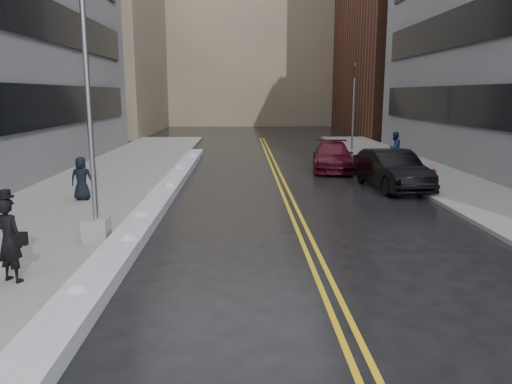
{
  "coord_description": "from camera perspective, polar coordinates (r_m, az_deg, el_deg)",
  "views": [
    {
      "loc": [
        0.68,
        -11.24,
        4.09
      ],
      "look_at": [
        1.07,
        2.83,
        1.3
      ],
      "focal_mm": 35.0,
      "sensor_mm": 36.0,
      "label": 1
    }
  ],
  "objects": [
    {
      "name": "sidewalk_west",
      "position": [
        22.56,
        -18.13,
        0.39
      ],
      "size": [
        5.5,
        50.0,
        0.15
      ],
      "primitive_type": "cube",
      "color": "gray",
      "rests_on": "ground"
    },
    {
      "name": "car_black",
      "position": [
        22.4,
        15.25,
        2.48
      ],
      "size": [
        2.39,
        5.31,
        1.69
      ],
      "primitive_type": "imported",
      "rotation": [
        0.0,
        0.0,
        0.12
      ],
      "color": "black",
      "rests_on": "ground"
    },
    {
      "name": "pedestrian_c",
      "position": [
        19.77,
        -19.32,
        1.47
      ],
      "size": [
        0.83,
        0.57,
        1.63
      ],
      "primitive_type": "imported",
      "rotation": [
        0.0,
        0.0,
        3.21
      ],
      "color": "black",
      "rests_on": "sidewalk_west"
    },
    {
      "name": "car_maroon",
      "position": [
        27.29,
        8.76,
        4.04
      ],
      "size": [
        2.75,
        5.39,
        1.5
      ],
      "primitive_type": "imported",
      "rotation": [
        0.0,
        0.0,
        -0.13
      ],
      "color": "#440A19",
      "rests_on": "ground"
    },
    {
      "name": "lane_line_right",
      "position": [
        21.72,
        3.64,
        0.34
      ],
      "size": [
        0.12,
        50.0,
        0.01
      ],
      "primitive_type": "cube",
      "color": "gold",
      "rests_on": "ground"
    },
    {
      "name": "lamppost",
      "position": [
        13.92,
        -18.26,
        4.22
      ],
      "size": [
        0.65,
        0.65,
        7.62
      ],
      "color": "gray",
      "rests_on": "sidewalk_west"
    },
    {
      "name": "pedestrian_fedora",
      "position": [
        11.74,
        -26.34,
        -4.92
      ],
      "size": [
        0.79,
        0.67,
        1.82
      ],
      "primitive_type": "imported",
      "rotation": [
        0.0,
        0.0,
        2.71
      ],
      "color": "black",
      "rests_on": "sidewalk_west"
    },
    {
      "name": "building_west_far",
      "position": [
        57.77,
        -18.55,
        15.51
      ],
      "size": [
        14.0,
        22.0,
        18.0
      ],
      "primitive_type": "cube",
      "color": "gray",
      "rests_on": "ground"
    },
    {
      "name": "building_far",
      "position": [
        71.59,
        -0.55,
        16.73
      ],
      "size": [
        36.0,
        16.0,
        22.0
      ],
      "primitive_type": "cube",
      "color": "gray",
      "rests_on": "ground"
    },
    {
      "name": "sidewalk_east",
      "position": [
        23.54,
        21.76,
        0.58
      ],
      "size": [
        4.0,
        50.0,
        0.15
      ],
      "primitive_type": "cube",
      "color": "gray",
      "rests_on": "ground"
    },
    {
      "name": "snow_ridge",
      "position": [
        19.89,
        -10.62,
        -0.36
      ],
      "size": [
        0.9,
        30.0,
        0.34
      ],
      "primitive_type": "cube",
      "color": "silver",
      "rests_on": "ground"
    },
    {
      "name": "ground",
      "position": [
        11.98,
        -4.81,
        -8.79
      ],
      "size": [
        160.0,
        160.0,
        0.0
      ],
      "primitive_type": "plane",
      "color": "black",
      "rests_on": "ground"
    },
    {
      "name": "pedestrian_east",
      "position": [
        29.7,
        15.55,
        4.92
      ],
      "size": [
        1.11,
        1.09,
        1.8
      ],
      "primitive_type": "imported",
      "rotation": [
        0.0,
        0.0,
        3.85
      ],
      "color": "navy",
      "rests_on": "sidewalk_east"
    },
    {
      "name": "fire_hydrant",
      "position": [
        23.09,
        19.56,
        1.73
      ],
      "size": [
        0.26,
        0.26,
        0.73
      ],
      "color": "maroon",
      "rests_on": "sidewalk_east"
    },
    {
      "name": "traffic_signal",
      "position": [
        36.11,
        11.08,
        9.9
      ],
      "size": [
        0.16,
        0.2,
        6.0
      ],
      "color": "gray",
      "rests_on": "sidewalk_east"
    },
    {
      "name": "lane_line_left",
      "position": [
        21.7,
        2.85,
        0.33
      ],
      "size": [
        0.12,
        50.0,
        0.01
      ],
      "primitive_type": "cube",
      "color": "gold",
      "rests_on": "ground"
    }
  ]
}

